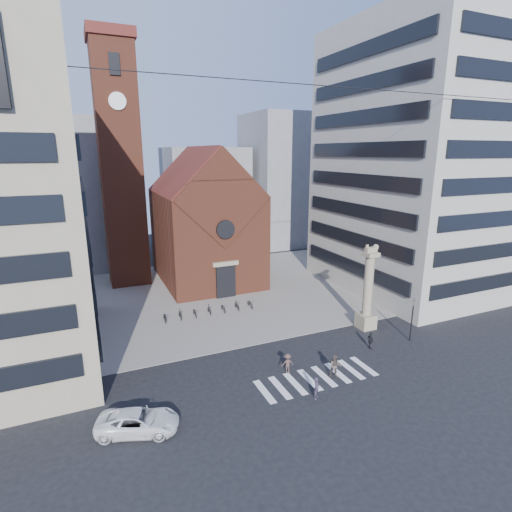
# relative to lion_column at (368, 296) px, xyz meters

# --- Properties ---
(ground) EXTENTS (120.00, 120.00, 0.00)m
(ground) POSITION_rel_lion_column_xyz_m (-10.01, -3.00, -3.46)
(ground) COLOR black
(ground) RESTS_ON ground
(piazza) EXTENTS (46.00, 30.00, 0.05)m
(piazza) POSITION_rel_lion_column_xyz_m (-10.01, 16.00, -3.43)
(piazza) COLOR gray
(piazza) RESTS_ON ground
(zebra_crossing) EXTENTS (10.20, 3.20, 0.01)m
(zebra_crossing) POSITION_rel_lion_column_xyz_m (-9.46, -6.00, -3.45)
(zebra_crossing) COLOR white
(zebra_crossing) RESTS_ON ground
(church) EXTENTS (12.00, 16.65, 18.00)m
(church) POSITION_rel_lion_column_xyz_m (-10.01, 22.04, 4.53)
(church) COLOR brown
(church) RESTS_ON ground
(campanile) EXTENTS (5.50, 5.50, 31.20)m
(campanile) POSITION_rel_lion_column_xyz_m (-20.01, 25.00, 12.28)
(campanile) COLOR brown
(campanile) RESTS_ON ground
(building_right) EXTENTS (18.00, 22.00, 32.00)m
(building_right) POSITION_rel_lion_column_xyz_m (13.99, 9.00, 12.54)
(building_right) COLOR #A7A197
(building_right) RESTS_ON ground
(bg_block_left) EXTENTS (16.00, 14.00, 22.00)m
(bg_block_left) POSITION_rel_lion_column_xyz_m (-30.01, 37.00, 7.54)
(bg_block_left) COLOR gray
(bg_block_left) RESTS_ON ground
(bg_block_mid) EXTENTS (14.00, 12.00, 18.00)m
(bg_block_mid) POSITION_rel_lion_column_xyz_m (-4.01, 42.00, 5.54)
(bg_block_mid) COLOR gray
(bg_block_mid) RESTS_ON ground
(bg_block_right) EXTENTS (16.00, 14.00, 24.00)m
(bg_block_right) POSITION_rel_lion_column_xyz_m (11.99, 39.00, 8.54)
(bg_block_right) COLOR gray
(bg_block_right) RESTS_ON ground
(lion_column) EXTENTS (1.63, 1.60, 8.68)m
(lion_column) POSITION_rel_lion_column_xyz_m (0.00, 0.00, 0.00)
(lion_column) COLOR tan
(lion_column) RESTS_ON ground
(traffic_light) EXTENTS (0.13, 0.16, 4.30)m
(traffic_light) POSITION_rel_lion_column_xyz_m (1.99, -4.00, -1.17)
(traffic_light) COLOR black
(traffic_light) RESTS_ON ground
(white_car) EXTENTS (5.63, 3.95, 1.43)m
(white_car) POSITION_rel_lion_column_xyz_m (-23.17, -6.75, -2.74)
(white_car) COLOR white
(white_car) RESTS_ON ground
(pedestrian_0) EXTENTS (0.72, 0.71, 1.68)m
(pedestrian_0) POSITION_rel_lion_column_xyz_m (-10.93, -8.23, -2.62)
(pedestrian_0) COLOR #322B3C
(pedestrian_0) RESTS_ON ground
(pedestrian_1) EXTENTS (1.18, 1.07, 1.97)m
(pedestrian_1) POSITION_rel_lion_column_xyz_m (-8.13, -6.48, -2.47)
(pedestrian_1) COLOR #4F453F
(pedestrian_1) RESTS_ON ground
(pedestrian_2) EXTENTS (0.50, 0.97, 1.59)m
(pedestrian_2) POSITION_rel_lion_column_xyz_m (-2.42, -3.74, -2.66)
(pedestrian_2) COLOR black
(pedestrian_2) RESTS_ON ground
(pedestrian_3) EXTENTS (1.11, 0.73, 1.60)m
(pedestrian_3) POSITION_rel_lion_column_xyz_m (-11.18, -4.26, -2.66)
(pedestrian_3) COLOR #46332F
(pedestrian_3) RESTS_ON ground
(scooter_0) EXTENTS (0.72, 1.77, 0.91)m
(scooter_0) POSITION_rel_lion_column_xyz_m (-18.29, 9.62, -2.95)
(scooter_0) COLOR black
(scooter_0) RESTS_ON piazza
(scooter_1) EXTENTS (0.58, 1.71, 1.01)m
(scooter_1) POSITION_rel_lion_column_xyz_m (-16.67, 9.62, -2.90)
(scooter_1) COLOR black
(scooter_1) RESTS_ON piazza
(scooter_2) EXTENTS (0.72, 1.77, 0.91)m
(scooter_2) POSITION_rel_lion_column_xyz_m (-15.05, 9.62, -2.95)
(scooter_2) COLOR black
(scooter_2) RESTS_ON piazza
(scooter_3) EXTENTS (0.58, 1.71, 1.01)m
(scooter_3) POSITION_rel_lion_column_xyz_m (-13.43, 9.62, -2.90)
(scooter_3) COLOR black
(scooter_3) RESTS_ON piazza
(scooter_4) EXTENTS (0.72, 1.77, 0.91)m
(scooter_4) POSITION_rel_lion_column_xyz_m (-11.81, 9.62, -2.95)
(scooter_4) COLOR black
(scooter_4) RESTS_ON piazza
(scooter_5) EXTENTS (0.58, 1.71, 1.01)m
(scooter_5) POSITION_rel_lion_column_xyz_m (-10.20, 9.62, -2.90)
(scooter_5) COLOR black
(scooter_5) RESTS_ON piazza
(scooter_6) EXTENTS (0.72, 1.77, 0.91)m
(scooter_6) POSITION_rel_lion_column_xyz_m (-8.58, 9.62, -2.95)
(scooter_6) COLOR black
(scooter_6) RESTS_ON piazza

